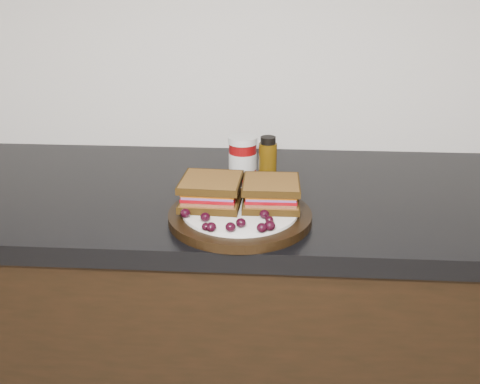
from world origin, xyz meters
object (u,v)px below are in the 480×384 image
Objects in this scene: oil_bottle at (268,161)px; condiment_jar at (243,157)px; sandwich_left at (211,191)px; plate at (240,216)px.

condiment_jar is at bearing 144.48° from oil_bottle.
sandwich_left is 0.20m from oil_bottle.
sandwich_left is (-0.06, 0.02, 0.04)m from plate.
oil_bottle is at bearing 75.80° from plate.
sandwich_left is at bearing -121.84° from oil_bottle.
oil_bottle reaches higher than sandwich_left.
condiment_jar is at bearing 92.37° from plate.
plate is 0.24m from condiment_jar.
plate is at bearing -104.20° from oil_bottle.
oil_bottle is (0.06, -0.04, 0.01)m from condiment_jar.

